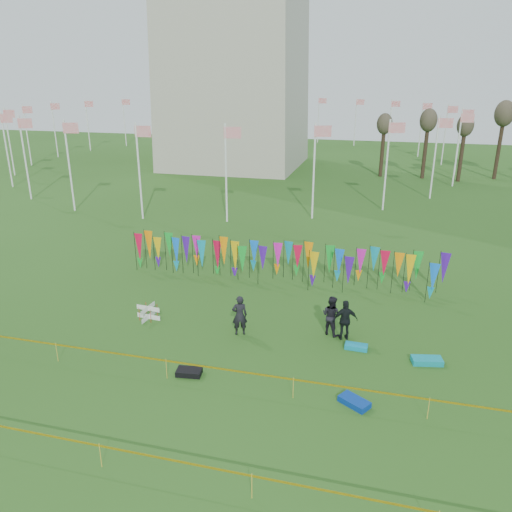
% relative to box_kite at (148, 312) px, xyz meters
% --- Properties ---
extents(ground, '(160.00, 160.00, 0.00)m').
position_rel_box_kite_xyz_m(ground, '(5.12, -2.98, -0.37)').
color(ground, '#224A14').
rests_on(ground, ground).
extents(flagpole_ring, '(57.40, 56.16, 8.00)m').
position_rel_box_kite_xyz_m(flagpole_ring, '(-8.88, 45.02, 3.63)').
color(flagpole_ring, white).
rests_on(flagpole_ring, ground).
extents(banner_row, '(18.64, 0.64, 2.38)m').
position_rel_box_kite_xyz_m(banner_row, '(5.40, 6.34, 1.13)').
color(banner_row, black).
rests_on(banner_row, ground).
extents(caution_tape_near, '(26.00, 0.02, 0.90)m').
position_rel_box_kite_xyz_m(caution_tape_near, '(4.90, -4.60, 0.41)').
color(caution_tape_near, '#EAC104').
rests_on(caution_tape_near, ground).
extents(caution_tape_far, '(26.00, 0.02, 0.90)m').
position_rel_box_kite_xyz_m(caution_tape_far, '(4.90, -9.60, 0.41)').
color(caution_tape_far, '#EAC104').
rests_on(caution_tape_far, ground).
extents(box_kite, '(0.66, 0.66, 0.73)m').
position_rel_box_kite_xyz_m(box_kite, '(0.00, 0.00, 0.00)').
color(box_kite, red).
rests_on(box_kite, ground).
extents(person_left, '(0.86, 0.76, 1.97)m').
position_rel_box_kite_xyz_m(person_left, '(4.87, -0.32, 0.62)').
color(person_left, black).
rests_on(person_left, ground).
extents(person_mid, '(1.10, 0.93, 1.94)m').
position_rel_box_kite_xyz_m(person_mid, '(9.01, 0.78, 0.60)').
color(person_mid, black).
rests_on(person_mid, ground).
extents(person_right, '(1.28, 0.97, 1.95)m').
position_rel_box_kite_xyz_m(person_right, '(9.69, 0.46, 0.61)').
color(person_right, black).
rests_on(person_right, ground).
extents(kite_bag_turquoise, '(1.02, 0.54, 0.20)m').
position_rel_box_kite_xyz_m(kite_bag_turquoise, '(10.30, -0.30, -0.27)').
color(kite_bag_turquoise, '#0C91B7').
rests_on(kite_bag_turquoise, ground).
extents(kite_bag_blue, '(1.27, 1.11, 0.24)m').
position_rel_box_kite_xyz_m(kite_bag_blue, '(10.51, -4.42, -0.25)').
color(kite_bag_blue, '#09349A').
rests_on(kite_bag_blue, ground).
extents(kite_bag_black, '(1.08, 0.71, 0.24)m').
position_rel_box_kite_xyz_m(kite_bag_black, '(3.82, -4.12, -0.25)').
color(kite_bag_black, black).
rests_on(kite_bag_black, ground).
extents(kite_bag_teal, '(1.36, 0.84, 0.24)m').
position_rel_box_kite_xyz_m(kite_bag_teal, '(13.29, -0.75, -0.24)').
color(kite_bag_teal, '#0B8FA0').
rests_on(kite_bag_teal, ground).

